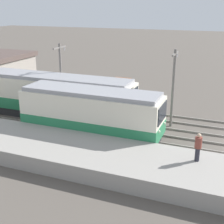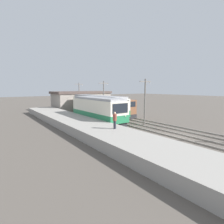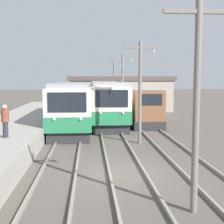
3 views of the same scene
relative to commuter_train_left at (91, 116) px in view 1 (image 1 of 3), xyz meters
name	(u,v)px [view 1 (image 1 of 3)]	position (x,y,z in m)	size (l,w,h in m)	color
commuter_train_left	(91,116)	(0.00, 0.00, 0.00)	(2.84, 10.30, 3.59)	#28282B
commuter_train_center	(56,98)	(2.80, 4.57, 0.01)	(2.84, 13.69, 3.63)	#28282B
shunting_locomotive	(106,98)	(5.80, 1.33, -0.47)	(2.40, 4.58, 3.00)	#28282B
catenary_mast_mid	(173,85)	(4.31, -4.90, 1.67)	(2.00, 0.20, 6.07)	slate
catenary_mast_far	(61,75)	(4.31, 4.91, 1.67)	(2.00, 0.20, 6.07)	slate
person_on_platform	(198,146)	(-2.85, -7.76, 0.21)	(0.38, 0.38, 1.63)	#282833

